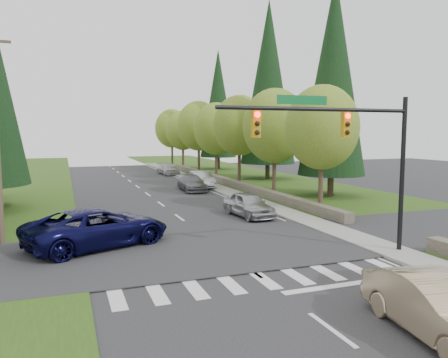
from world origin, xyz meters
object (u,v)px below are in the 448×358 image
parked_car_a (249,204)px  parked_car_b (192,183)px  parked_car_d (169,169)px  sedan_champagne (438,308)px  parked_car_c (201,180)px  parked_car_e (168,169)px  suv_navy (98,227)px

parked_car_a → parked_car_b: bearing=85.0°
parked_car_b → parked_car_d: parked_car_d is taller
parked_car_a → sedan_champagne: bearing=-101.4°
parked_car_a → parked_car_d: size_ratio=1.02×
parked_car_c → parked_car_e: bearing=92.3°
parked_car_c → parked_car_e: size_ratio=1.01×
parked_car_a → parked_car_e: size_ratio=0.95×
sedan_champagne → parked_car_a: bearing=90.9°
parked_car_c → parked_car_d: parked_car_c is taller
sedan_champagne → suv_navy: bearing=128.9°
sedan_champagne → parked_car_a: (1.87, 16.69, -0.03)m
sedan_champagne → parked_car_d: 45.30m
suv_navy → parked_car_c: size_ratio=1.38×
parked_car_a → parked_car_e: (1.40, 28.62, -0.08)m
parked_car_c → parked_car_d: 13.87m
suv_navy → parked_car_d: suv_navy is taller
parked_car_a → parked_car_d: 28.53m
parked_car_b → parked_car_c: parked_car_c is taller
parked_car_a → parked_car_e: 28.66m
sedan_champagne → parked_car_a: size_ratio=1.07×
sedan_champagne → parked_car_e: size_ratio=1.02×
parked_car_c → sedan_champagne: bearing=-93.6°
parked_car_b → parked_car_e: 15.73m
suv_navy → parked_car_a: suv_navy is taller
parked_car_d → suv_navy: bearing=-107.0°
parked_car_c → parked_car_d: size_ratio=1.08×
suv_navy → parked_car_e: size_ratio=1.40×
parked_car_d → parked_car_e: bearing=91.3°
parked_car_a → suv_navy: bearing=-160.2°
parked_car_b → parked_car_e: (1.40, 15.67, -0.02)m
parked_car_a → parked_car_b: (0.00, 12.96, -0.07)m
sedan_champagne → parked_car_d: size_ratio=1.09×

